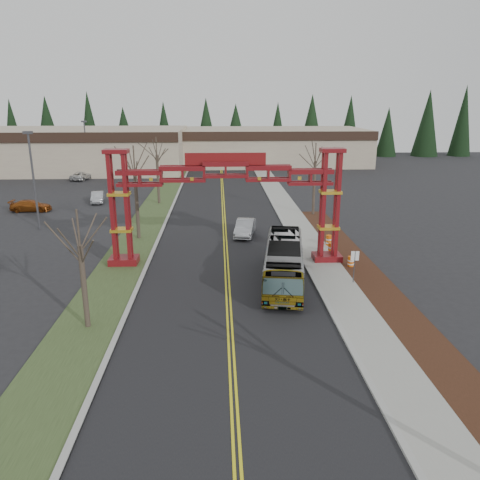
{
  "coord_description": "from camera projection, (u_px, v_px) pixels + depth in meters",
  "views": [
    {
      "loc": [
        -0.53,
        -16.92,
        12.21
      ],
      "look_at": [
        0.87,
        13.58,
        3.17
      ],
      "focal_mm": 35.0,
      "sensor_mm": 36.0,
      "label": 1
    }
  ],
  "objects": [
    {
      "name": "parked_car_far_a",
      "position": [
        98.0,
        197.0,
        58.85
      ],
      "size": [
        2.11,
        4.29,
        1.35
      ],
      "primitive_type": "imported",
      "rotation": [
        0.0,
        0.0,
        0.17
      ],
      "color": "#AEB0B6",
      "rests_on": "ground"
    },
    {
      "name": "road",
      "position": [
        225.0,
        238.0,
        43.64
      ],
      "size": [
        12.0,
        110.0,
        0.02
      ],
      "primitive_type": "cube",
      "color": "black",
      "rests_on": "ground"
    },
    {
      "name": "silver_sedan",
      "position": [
        245.0,
        228.0,
        44.27
      ],
      "size": [
        2.41,
        4.87,
        1.54
      ],
      "primitive_type": "imported",
      "rotation": [
        0.0,
        0.0,
        -0.17
      ],
      "color": "#A5A8AD",
      "rests_on": "ground"
    },
    {
      "name": "bare_tree_median_mid",
      "position": [
        135.0,
        171.0,
        41.65
      ],
      "size": [
        3.3,
        3.3,
        8.54
      ],
      "color": "#382D26",
      "rests_on": "ground"
    },
    {
      "name": "curb_right",
      "position": [
        290.0,
        236.0,
        43.89
      ],
      "size": [
        0.3,
        110.0,
        0.15
      ],
      "primitive_type": "cube",
      "color": "#A2A29D",
      "rests_on": "ground"
    },
    {
      "name": "grass_median",
      "position": [
        139.0,
        239.0,
        43.28
      ],
      "size": [
        4.0,
        110.0,
        0.08
      ],
      "primitive_type": "cube",
      "color": "#334422",
      "rests_on": "ground"
    },
    {
      "name": "light_pole_near",
      "position": [
        33.0,
        174.0,
        45.08
      ],
      "size": [
        0.83,
        0.42,
        9.57
      ],
      "color": "#3F3F44",
      "rests_on": "ground"
    },
    {
      "name": "parked_car_mid_a",
      "position": [
        31.0,
        206.0,
        54.11
      ],
      "size": [
        4.6,
        1.97,
        1.32
      ],
      "primitive_type": "imported",
      "rotation": [
        0.0,
        0.0,
        1.6
      ],
      "color": "#904314",
      "rests_on": "ground"
    },
    {
      "name": "light_pole_far",
      "position": [
        86.0,
        146.0,
        75.76
      ],
      "size": [
        0.81,
        0.4,
        9.32
      ],
      "color": "#3F3F44",
      "rests_on": "ground"
    },
    {
      "name": "ground",
      "position": [
        234.0,
        404.0,
        19.69
      ],
      "size": [
        200.0,
        200.0,
        0.0
      ],
      "primitive_type": "plane",
      "color": "black",
      "rests_on": "ground"
    },
    {
      "name": "lane_line_left",
      "position": [
        224.0,
        238.0,
        43.63
      ],
      "size": [
        0.12,
        100.0,
        0.01
      ],
      "primitive_type": "cube",
      "color": "yellow",
      "rests_on": "road"
    },
    {
      "name": "parked_car_far_b",
      "position": [
        81.0,
        176.0,
        75.93
      ],
      "size": [
        2.95,
        5.08,
        1.33
      ],
      "primitive_type": "imported",
      "rotation": [
        0.0,
        0.0,
        2.98
      ],
      "color": "silver",
      "rests_on": "ground"
    },
    {
      "name": "barrel_south",
      "position": [
        351.0,
        262.0,
        35.72
      ],
      "size": [
        0.49,
        0.49,
        0.9
      ],
      "color": "orange",
      "rests_on": "ground"
    },
    {
      "name": "bare_tree_median_far",
      "position": [
        157.0,
        155.0,
        56.74
      ],
      "size": [
        3.22,
        3.22,
        8.17
      ],
      "color": "#382D26",
      "rests_on": "ground"
    },
    {
      "name": "barrel_mid",
      "position": [
        331.0,
        249.0,
        38.54
      ],
      "size": [
        0.59,
        0.59,
        1.09
      ],
      "color": "orange",
      "rests_on": "ground"
    },
    {
      "name": "retail_building_west",
      "position": [
        59.0,
        149.0,
        86.23
      ],
      "size": [
        46.0,
        22.3,
        7.5
      ],
      "color": "tan",
      "rests_on": "ground"
    },
    {
      "name": "bare_tree_right_far",
      "position": [
        315.0,
        162.0,
        50.78
      ],
      "size": [
        3.01,
        3.01,
        7.98
      ],
      "color": "#382D26",
      "rests_on": "ground"
    },
    {
      "name": "lane_line_right",
      "position": [
        226.0,
        238.0,
        43.64
      ],
      "size": [
        0.12,
        100.0,
        0.01
      ],
      "primitive_type": "cube",
      "color": "yellow",
      "rests_on": "road"
    },
    {
      "name": "sidewalk_right",
      "position": [
        306.0,
        236.0,
        43.95
      ],
      "size": [
        2.6,
        110.0,
        0.14
      ],
      "primitive_type": "cube",
      "color": "gray",
      "rests_on": "ground"
    },
    {
      "name": "curb_left",
      "position": [
        159.0,
        238.0,
        43.35
      ],
      "size": [
        0.3,
        110.0,
        0.15
      ],
      "primitive_type": "cube",
      "color": "#A2A29D",
      "rests_on": "ground"
    },
    {
      "name": "street_sign",
      "position": [
        355.0,
        261.0,
        32.1
      ],
      "size": [
        0.55,
        0.07,
        2.41
      ],
      "color": "#3F3F44",
      "rests_on": "ground"
    },
    {
      "name": "gateway_arch",
      "position": [
        226.0,
        188.0,
        35.24
      ],
      "size": [
        18.2,
        1.6,
        8.9
      ],
      "color": "maroon",
      "rests_on": "ground"
    },
    {
      "name": "transit_bus",
      "position": [
        284.0,
        262.0,
        32.58
      ],
      "size": [
        4.06,
        10.93,
        2.97
      ],
      "primitive_type": "imported",
      "rotation": [
        0.0,
        0.0,
        -0.15
      ],
      "color": "#B7B9BF",
      "rests_on": "ground"
    },
    {
      "name": "landscape_strip",
      "position": [
        389.0,
        301.0,
        29.71
      ],
      "size": [
        2.6,
        50.0,
        0.12
      ],
      "primitive_type": "cube",
      "color": "black",
      "rests_on": "ground"
    },
    {
      "name": "conifer_treeline",
      "position": [
        221.0,
        128.0,
        105.98
      ],
      "size": [
        116.1,
        5.6,
        13.0
      ],
      "color": "black",
      "rests_on": "ground"
    },
    {
      "name": "barrel_north",
      "position": [
        329.0,
        241.0,
        40.95
      ],
      "size": [
        0.55,
        0.55,
        1.02
      ],
      "color": "orange",
      "rests_on": "ground"
    },
    {
      "name": "bare_tree_median_near",
      "position": [
        80.0,
        246.0,
        25.01
      ],
      "size": [
        3.02,
        3.02,
        6.82
      ],
      "color": "#382D26",
      "rests_on": "ground"
    },
    {
      "name": "retail_building_east",
      "position": [
        270.0,
        146.0,
        95.72
      ],
      "size": [
        38.0,
        20.3,
        7.0
      ],
      "color": "tan",
      "rests_on": "ground"
    }
  ]
}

